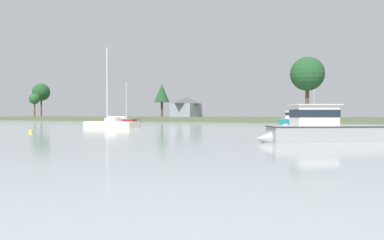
{
  "coord_description": "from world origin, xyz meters",
  "views": [
    {
      "loc": [
        15.99,
        -4.37,
        1.9
      ],
      "look_at": [
        -3.66,
        35.31,
        1.27
      ],
      "focal_mm": 33.94,
      "sensor_mm": 36.0,
      "label": 1
    }
  ],
  "objects_px": {
    "cruiser_grey": "(312,133)",
    "sailboat_maroon": "(125,121)",
    "sailboat_cream": "(111,126)",
    "cruiser_teal": "(294,121)",
    "mooring_buoy_yellow": "(31,132)"
  },
  "relations": [
    {
      "from": "sailboat_maroon",
      "to": "mooring_buoy_yellow",
      "type": "xyz_separation_m",
      "value": [
        24.63,
        -49.39,
        -0.15
      ]
    },
    {
      "from": "sailboat_maroon",
      "to": "cruiser_teal",
      "type": "relative_size",
      "value": 1.18
    },
    {
      "from": "mooring_buoy_yellow",
      "to": "sailboat_cream",
      "type": "bearing_deg",
      "value": 98.84
    },
    {
      "from": "cruiser_grey",
      "to": "sailboat_maroon",
      "type": "height_order",
      "value": "sailboat_maroon"
    },
    {
      "from": "sailboat_cream",
      "to": "mooring_buoy_yellow",
      "type": "height_order",
      "value": "sailboat_cream"
    },
    {
      "from": "sailboat_maroon",
      "to": "sailboat_cream",
      "type": "bearing_deg",
      "value": -56.1
    },
    {
      "from": "cruiser_grey",
      "to": "cruiser_teal",
      "type": "height_order",
      "value": "cruiser_teal"
    },
    {
      "from": "cruiser_grey",
      "to": "mooring_buoy_yellow",
      "type": "bearing_deg",
      "value": 178.47
    },
    {
      "from": "sailboat_cream",
      "to": "mooring_buoy_yellow",
      "type": "bearing_deg",
      "value": -81.16
    },
    {
      "from": "sailboat_cream",
      "to": "cruiser_grey",
      "type": "distance_m",
      "value": 36.13
    },
    {
      "from": "cruiser_teal",
      "to": "mooring_buoy_yellow",
      "type": "height_order",
      "value": "cruiser_teal"
    },
    {
      "from": "sailboat_maroon",
      "to": "cruiser_teal",
      "type": "distance_m",
      "value": 43.0
    },
    {
      "from": "sailboat_cream",
      "to": "sailboat_maroon",
      "type": "bearing_deg",
      "value": 123.9
    },
    {
      "from": "sailboat_maroon",
      "to": "mooring_buoy_yellow",
      "type": "relative_size",
      "value": 22.55
    },
    {
      "from": "cruiser_teal",
      "to": "sailboat_cream",
      "type": "bearing_deg",
      "value": -122.44
    }
  ]
}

